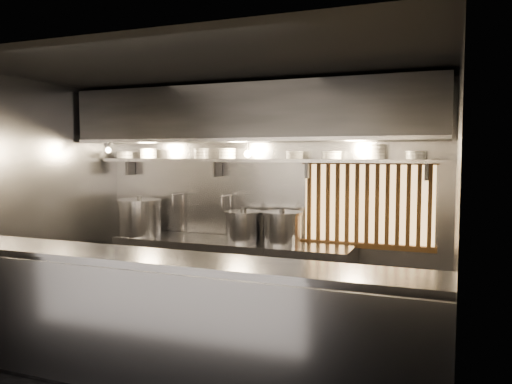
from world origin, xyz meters
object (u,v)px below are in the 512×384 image
Objects in this scene: stock_pot_left at (140,217)px; stock_pot_right at (282,228)px; stock_pot_mid at (244,226)px; pendant_bulb at (248,154)px; heat_lamp at (107,146)px.

stock_pot_left is 1.11× the size of stock_pot_right.
stock_pot_mid is at bearing 2.45° from stock_pot_left.
stock_pot_right is at bearing 1.92° from stock_pot_left.
pendant_bulb is 1.71m from stock_pot_left.
stock_pot_right reaches higher than stock_pot_mid.
stock_pot_left is (-1.49, -0.12, -0.83)m from pendant_bulb.
stock_pot_left is at bearing -178.08° from stock_pot_right.
stock_pot_mid is (1.76, 0.30, -0.98)m from heat_lamp.
heat_lamp is at bearing -170.49° from stock_pot_mid.
heat_lamp is 2.04m from stock_pot_mid.
heat_lamp is at bearing -172.46° from stock_pot_right.
heat_lamp is 2.47m from stock_pot_right.
pendant_bulb reaches higher than stock_pot_left.
stock_pot_mid is at bearing 9.51° from heat_lamp.
pendant_bulb is (1.80, 0.35, -0.11)m from heat_lamp.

